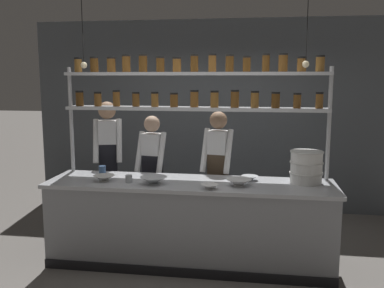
{
  "coord_description": "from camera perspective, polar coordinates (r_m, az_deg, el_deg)",
  "views": [
    {
      "loc": [
        0.7,
        -4.44,
        2.04
      ],
      "look_at": [
        -0.01,
        0.2,
        1.3
      ],
      "focal_mm": 40.0,
      "sensor_mm": 36.0,
      "label": 1
    }
  ],
  "objects": [
    {
      "name": "back_wall",
      "position": [
        6.6,
        2.54,
        3.75
      ],
      "size": [
        5.51,
        0.12,
        2.89
      ],
      "primitive_type": "cube",
      "color": "#4C5156",
      "rests_on": "ground_plane"
    },
    {
      "name": "prep_bowl_near_right",
      "position": [
        4.75,
        -11.65,
        -4.5
      ],
      "size": [
        0.23,
        0.23,
        0.06
      ],
      "color": "silver",
      "rests_on": "prep_counter"
    },
    {
      "name": "container_stack",
      "position": [
        4.7,
        14.99,
        -2.99
      ],
      "size": [
        0.35,
        0.35,
        0.34
      ],
      "color": "white",
      "rests_on": "prep_counter"
    },
    {
      "name": "prep_bowl_near_left",
      "position": [
        4.73,
        7.71,
        -4.53
      ],
      "size": [
        0.19,
        0.19,
        0.05
      ],
      "color": "silver",
      "rests_on": "prep_counter"
    },
    {
      "name": "chef_right",
      "position": [
        5.15,
        3.46,
        -3.41
      ],
      "size": [
        0.4,
        0.33,
        1.64
      ],
      "rotation": [
        0.0,
        0.0,
        -0.21
      ],
      "color": "black",
      "rests_on": "ground_plane"
    },
    {
      "name": "pendant_light_row",
      "position": [
        4.49,
        -0.21,
        11.01
      ],
      "size": [
        2.39,
        0.07,
        0.71
      ],
      "color": "black"
    },
    {
      "name": "chef_center",
      "position": [
        5.38,
        -5.3,
        -3.44
      ],
      "size": [
        0.39,
        0.31,
        1.57
      ],
      "rotation": [
        0.0,
        0.0,
        -0.17
      ],
      "color": "black",
      "rests_on": "ground_plane"
    },
    {
      "name": "prep_bowl_center_back",
      "position": [
        4.55,
        -5.13,
        -4.87
      ],
      "size": [
        0.29,
        0.29,
        0.08
      ],
      "color": "#B2B7BC",
      "rests_on": "prep_counter"
    },
    {
      "name": "serving_cup_front",
      "position": [
        5.06,
        -11.87,
        -3.46
      ],
      "size": [
        0.08,
        0.08,
        0.11
      ],
      "color": "#334C70",
      "rests_on": "prep_counter"
    },
    {
      "name": "serving_cup_by_board",
      "position": [
        4.64,
        -8.43,
        -4.61
      ],
      "size": [
        0.07,
        0.07,
        0.08
      ],
      "color": "#B2B7BC",
      "rests_on": "prep_counter"
    },
    {
      "name": "chef_left",
      "position": [
        5.58,
        -11.08,
        -1.9
      ],
      "size": [
        0.41,
        0.34,
        1.74
      ],
      "rotation": [
        0.0,
        0.0,
        0.27
      ],
      "color": "black",
      "rests_on": "ground_plane"
    },
    {
      "name": "prep_counter",
      "position": [
        4.76,
        -0.29,
        -10.46
      ],
      "size": [
        3.11,
        0.76,
        0.92
      ],
      "color": "gray",
      "rests_on": "ground_plane"
    },
    {
      "name": "spice_shelf_unit",
      "position": [
        4.82,
        0.33,
        6.9
      ],
      "size": [
        2.99,
        0.28,
        2.29
      ],
      "color": "#B7BABF",
      "rests_on": "ground_plane"
    },
    {
      "name": "ground_plane",
      "position": [
        4.93,
        -0.28,
        -15.5
      ],
      "size": [
        40.0,
        40.0,
        0.0
      ],
      "primitive_type": "plane",
      "color": "slate"
    },
    {
      "name": "prep_bowl_far_left",
      "position": [
        4.48,
        6.26,
        -5.13
      ],
      "size": [
        0.27,
        0.27,
        0.07
      ],
      "color": "white",
      "rests_on": "prep_counter"
    },
    {
      "name": "prep_bowl_center_front",
      "position": [
        4.34,
        2.35,
        -5.7
      ],
      "size": [
        0.18,
        0.18,
        0.05
      ],
      "color": "white",
      "rests_on": "prep_counter"
    }
  ]
}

